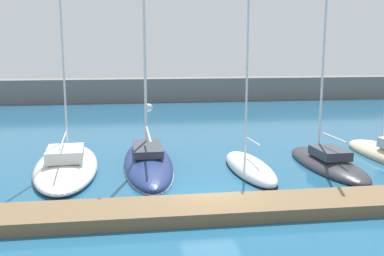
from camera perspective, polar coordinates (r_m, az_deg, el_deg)
name	(u,v)px	position (r m, az deg, el deg)	size (l,w,h in m)	color
ground_plane	(212,200)	(19.16, 2.58, -9.19)	(120.00, 120.00, 0.00)	#1E567A
dock_pier	(220,208)	(17.54, 3.60, -10.28)	(27.32, 2.33, 0.47)	brown
breakwater_seawall	(158,89)	(53.63, -4.39, 4.98)	(108.00, 3.01, 2.69)	slate
sailboat_ivory_second	(66,164)	(24.37, -15.86, -4.54)	(3.87, 9.90, 15.81)	silver
sailboat_navy_third	(148,161)	(24.31, -5.70, -4.27)	(2.69, 9.94, 15.05)	navy
sailboat_white_fourth	(250,168)	(23.20, 7.43, -5.11)	(2.22, 6.33, 10.53)	white
sailboat_charcoal_fifth	(327,162)	(25.18, 17.02, -4.22)	(2.79, 7.75, 13.71)	#2D2D33
mooring_buoy_white	(149,107)	(47.69, -5.59, 2.65)	(0.82, 0.82, 0.82)	white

